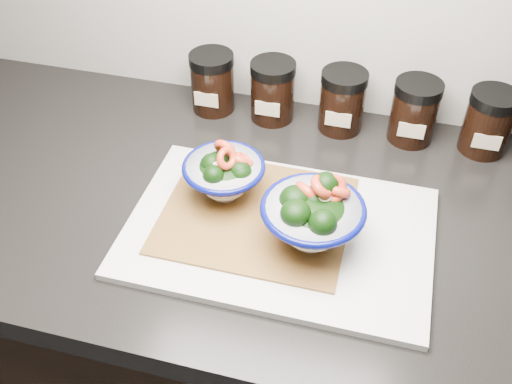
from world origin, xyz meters
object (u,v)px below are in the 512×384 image
(spice_jar_e, at_px, (488,122))
(bowl_right, at_px, (313,216))
(spice_jar_d, at_px, (414,111))
(cutting_board, at_px, (279,232))
(spice_jar_b, at_px, (273,91))
(spice_jar_c, at_px, (342,101))
(bowl_left, at_px, (224,174))
(spice_jar_a, at_px, (212,82))

(spice_jar_e, bearing_deg, bowl_right, -128.48)
(bowl_right, xyz_separation_m, spice_jar_e, (0.24, 0.31, -0.01))
(bowl_right, bearing_deg, spice_jar_d, 68.57)
(bowl_right, distance_m, spice_jar_d, 0.33)
(spice_jar_e, bearing_deg, cutting_board, -134.89)
(spice_jar_b, distance_m, spice_jar_d, 0.25)
(spice_jar_c, bearing_deg, cutting_board, -98.57)
(cutting_board, distance_m, spice_jar_c, 0.30)
(bowl_left, distance_m, spice_jar_a, 0.26)
(cutting_board, bearing_deg, bowl_left, 152.88)
(spice_jar_c, bearing_deg, spice_jar_b, 180.00)
(bowl_left, distance_m, spice_jar_e, 0.46)
(spice_jar_a, bearing_deg, spice_jar_b, 0.00)
(bowl_left, relative_size, spice_jar_c, 1.13)
(bowl_left, height_order, spice_jar_a, bowl_left)
(bowl_left, distance_m, bowl_right, 0.16)
(spice_jar_a, distance_m, spice_jar_c, 0.24)
(spice_jar_a, height_order, spice_jar_e, same)
(cutting_board, distance_m, spice_jar_e, 0.42)
(bowl_right, distance_m, spice_jar_c, 0.31)
(spice_jar_a, height_order, spice_jar_d, same)
(cutting_board, height_order, spice_jar_b, spice_jar_b)
(cutting_board, relative_size, spice_jar_c, 3.98)
(spice_jar_a, relative_size, spice_jar_b, 1.00)
(spice_jar_c, bearing_deg, spice_jar_e, 0.00)
(spice_jar_c, distance_m, spice_jar_d, 0.13)
(cutting_board, relative_size, bowl_right, 3.03)
(cutting_board, distance_m, spice_jar_b, 0.31)
(spice_jar_b, height_order, spice_jar_c, same)
(spice_jar_c, distance_m, spice_jar_e, 0.25)
(bowl_right, distance_m, spice_jar_e, 0.39)
(spice_jar_b, relative_size, spice_jar_e, 1.00)
(bowl_right, bearing_deg, spice_jar_b, 113.35)
(spice_jar_c, relative_size, spice_jar_d, 1.00)
(cutting_board, height_order, spice_jar_e, spice_jar_e)
(bowl_right, height_order, spice_jar_d, bowl_right)
(bowl_right, relative_size, spice_jar_b, 1.31)
(bowl_left, relative_size, spice_jar_b, 1.13)
(bowl_right, height_order, spice_jar_c, bowl_right)
(spice_jar_d, relative_size, spice_jar_e, 1.00)
(spice_jar_c, bearing_deg, bowl_right, -89.00)
(bowl_left, height_order, bowl_right, bowl_right)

